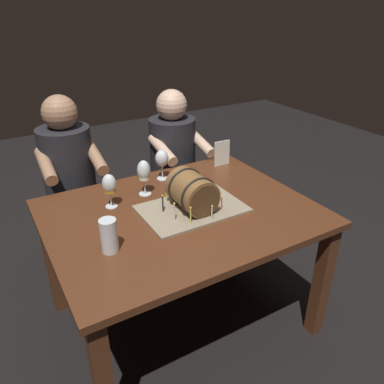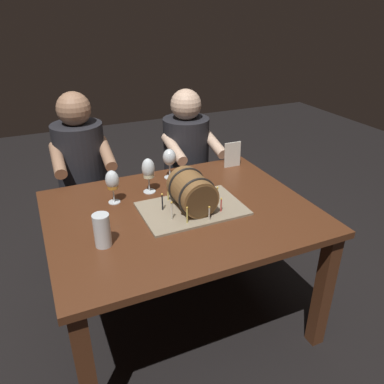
{
  "view_description": "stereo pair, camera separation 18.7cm",
  "coord_description": "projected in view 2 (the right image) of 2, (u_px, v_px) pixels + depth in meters",
  "views": [
    {
      "loc": [
        -0.79,
        -1.46,
        1.67
      ],
      "look_at": [
        0.05,
        -0.02,
        0.82
      ],
      "focal_mm": 35.47,
      "sensor_mm": 36.0,
      "label": 1
    },
    {
      "loc": [
        -0.62,
        -1.54,
        1.67
      ],
      "look_at": [
        0.05,
        -0.02,
        0.82
      ],
      "focal_mm": 35.47,
      "sensor_mm": 36.0,
      "label": 2
    }
  ],
  "objects": [
    {
      "name": "wine_glass_amber",
      "position": [
        112.0,
        181.0,
        1.93
      ],
      "size": [
        0.07,
        0.07,
        0.18
      ],
      "color": "white",
      "rests_on": "dining_table"
    },
    {
      "name": "wine_glass_white",
      "position": [
        148.0,
        170.0,
        2.04
      ],
      "size": [
        0.07,
        0.07,
        0.2
      ],
      "color": "white",
      "rests_on": "dining_table"
    },
    {
      "name": "person_seated_right",
      "position": [
        187.0,
        176.0,
        2.76
      ],
      "size": [
        0.36,
        0.45,
        1.15
      ],
      "color": "black",
      "rests_on": "ground"
    },
    {
      "name": "menu_card",
      "position": [
        232.0,
        155.0,
        2.38
      ],
      "size": [
        0.11,
        0.01,
        0.16
      ],
      "primitive_type": "cube",
      "rotation": [
        -0.03,
        0.0,
        -0.01
      ],
      "color": "silver",
      "rests_on": "dining_table"
    },
    {
      "name": "ground_plane",
      "position": [
        182.0,
        316.0,
        2.24
      ],
      "size": [
        8.0,
        8.0,
        0.0
      ],
      "primitive_type": "plane",
      "color": "black"
    },
    {
      "name": "beer_pint",
      "position": [
        102.0,
        232.0,
        1.61
      ],
      "size": [
        0.07,
        0.07,
        0.15
      ],
      "color": "white",
      "rests_on": "dining_table"
    },
    {
      "name": "dining_table",
      "position": [
        181.0,
        226.0,
        1.96
      ],
      "size": [
        1.31,
        1.02,
        0.72
      ],
      "color": "#562D19",
      "rests_on": "ground"
    },
    {
      "name": "barrel_cake",
      "position": [
        192.0,
        195.0,
        1.88
      ],
      "size": [
        0.51,
        0.34,
        0.2
      ],
      "color": "gray",
      "rests_on": "dining_table"
    },
    {
      "name": "wine_glass_empty",
      "position": [
        169.0,
        158.0,
        2.21
      ],
      "size": [
        0.08,
        0.08,
        0.18
      ],
      "color": "white",
      "rests_on": "dining_table"
    },
    {
      "name": "person_seated_left",
      "position": [
        86.0,
        192.0,
        2.49
      ],
      "size": [
        0.36,
        0.45,
        1.2
      ],
      "color": "black",
      "rests_on": "ground"
    }
  ]
}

